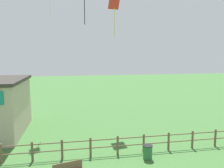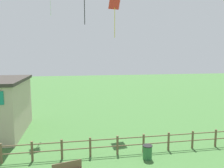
{
  "view_description": "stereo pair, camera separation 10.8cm",
  "coord_description": "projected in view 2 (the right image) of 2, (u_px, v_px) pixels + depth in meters",
  "views": [
    {
      "loc": [
        -2.73,
        -6.61,
        6.29
      ],
      "look_at": [
        0.0,
        8.29,
        4.26
      ],
      "focal_mm": 35.0,
      "sensor_mm": 36.0,
      "label": 1
    },
    {
      "loc": [
        -2.63,
        -6.63,
        6.29
      ],
      "look_at": [
        0.0,
        8.29,
        4.26
      ],
      "focal_mm": 35.0,
      "sensor_mm": 36.0,
      "label": 2
    }
  ],
  "objects": [
    {
      "name": "kite_red_diamond",
      "position": [
        115.0,
        5.0,
        18.98
      ],
      "size": [
        1.09,
        0.78,
        3.73
      ],
      "color": "red"
    },
    {
      "name": "wooden_fence",
      "position": [
        117.0,
        144.0,
        13.81
      ],
      "size": [
        17.37,
        0.14,
        1.22
      ],
      "color": "brown",
      "rests_on": "ground_plane"
    },
    {
      "name": "trash_bin",
      "position": [
        147.0,
        152.0,
        13.22
      ],
      "size": [
        0.59,
        0.59,
        0.86
      ],
      "color": "#2D6B38",
      "rests_on": "ground_plane"
    }
  ]
}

